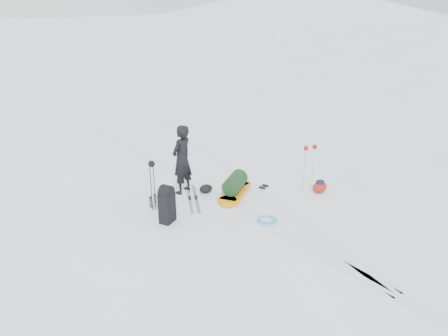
{
  "coord_description": "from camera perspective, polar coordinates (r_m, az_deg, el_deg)",
  "views": [
    {
      "loc": [
        -6.12,
        -8.58,
        5.3
      ],
      "look_at": [
        0.0,
        0.33,
        0.95
      ],
      "focal_mm": 35.0,
      "sensor_mm": 36.0,
      "label": 1
    }
  ],
  "objects": [
    {
      "name": "ground",
      "position": [
        11.8,
        0.88,
        -4.78
      ],
      "size": [
        200.0,
        200.0,
        0.0
      ],
      "primitive_type": "plane",
      "color": "white",
      "rests_on": "ground"
    },
    {
      "name": "snow_hill_backdrop",
      "position": [
        137.24,
        1.8,
        -10.87
      ],
      "size": [
        359.5,
        192.0,
        162.45
      ],
      "color": "white",
      "rests_on": "ground"
    },
    {
      "name": "ski_tracks",
      "position": [
        12.76,
        0.85,
        -2.6
      ],
      "size": [
        3.38,
        17.97,
        0.01
      ],
      "color": "silver",
      "rests_on": "ground"
    },
    {
      "name": "skier",
      "position": [
        12.18,
        -5.52,
        1.1
      ],
      "size": [
        0.85,
        0.72,
        1.98
      ],
      "primitive_type": "imported",
      "rotation": [
        0.0,
        0.0,
        3.55
      ],
      "color": "black",
      "rests_on": "ground"
    },
    {
      "name": "pulk_sled",
      "position": [
        12.19,
        1.43,
        -2.58
      ],
      "size": [
        1.64,
        1.37,
        0.64
      ],
      "rotation": [
        0.0,
        0.0,
        0.62
      ],
      "color": "orange",
      "rests_on": "ground"
    },
    {
      "name": "expedition_rucksack",
      "position": [
        10.9,
        -7.45,
        -4.67
      ],
      "size": [
        0.79,
        1.03,
        0.99
      ],
      "rotation": [
        0.0,
        0.0,
        0.51
      ],
      "color": "black",
      "rests_on": "ground"
    },
    {
      "name": "ski_poles_black",
      "position": [
        11.19,
        -9.41,
        -0.25
      ],
      "size": [
        0.18,
        0.17,
        1.38
      ],
      "rotation": [
        0.0,
        0.0,
        0.3
      ],
      "color": "black",
      "rests_on": "ground"
    },
    {
      "name": "ski_poles_silver",
      "position": [
        12.47,
        11.16,
        1.97
      ],
      "size": [
        0.43,
        0.19,
        1.35
      ],
      "rotation": [
        0.0,
        0.0,
        -0.01
      ],
      "color": "#BABBC1",
      "rests_on": "ground"
    },
    {
      "name": "touring_skis_grey",
      "position": [
        12.13,
        -4.09,
        -3.97
      ],
      "size": [
        1.0,
        1.72,
        0.07
      ],
      "rotation": [
        0.0,
        0.0,
        1.13
      ],
      "color": "gray",
      "rests_on": "ground"
    },
    {
      "name": "touring_skis_white",
      "position": [
        12.81,
        5.21,
        -2.55
      ],
      "size": [
        0.93,
        1.81,
        0.07
      ],
      "rotation": [
        0.0,
        0.0,
        -1.19
      ],
      "color": "silver",
      "rests_on": "ground"
    },
    {
      "name": "rope_coil",
      "position": [
        11.02,
        5.62,
        -6.76
      ],
      "size": [
        0.65,
        0.65,
        0.06
      ],
      "rotation": [
        0.0,
        0.0,
        -0.24
      ],
      "color": "#63A7F1",
      "rests_on": "ground"
    },
    {
      "name": "small_daypack",
      "position": [
        12.71,
        12.4,
        -2.35
      ],
      "size": [
        0.45,
        0.34,
        0.38
      ],
      "rotation": [
        0.0,
        0.0,
        0.02
      ],
      "color": "maroon",
      "rests_on": "ground"
    },
    {
      "name": "thermos_pair",
      "position": [
        11.84,
        -9.29,
        -4.21
      ],
      "size": [
        0.28,
        0.22,
        0.3
      ],
      "rotation": [
        0.0,
        0.0,
        -0.21
      ],
      "color": "#56585E",
      "rests_on": "ground"
    },
    {
      "name": "stuff_sack",
      "position": [
        12.43,
        -2.38,
        -2.72
      ],
      "size": [
        0.46,
        0.41,
        0.24
      ],
      "rotation": [
        0.0,
        0.0,
        0.34
      ],
      "color": "black",
      "rests_on": "ground"
    }
  ]
}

